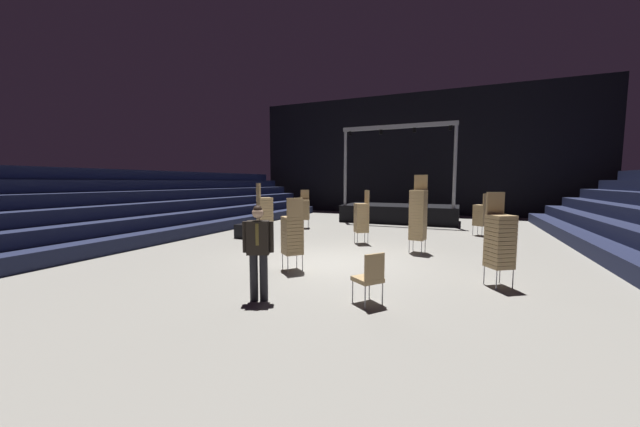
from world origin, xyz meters
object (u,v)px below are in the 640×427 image
man_with_tie (258,247)px  chair_stack_mid_centre (418,214)px  chair_stack_front_right (500,240)px  chair_stack_mid_left (481,215)px  chair_stack_rear_left (362,217)px  chair_stack_front_left (292,234)px  chair_stack_mid_right (265,216)px  loose_chair_near_man (370,275)px  equipment_road_case (248,231)px  chair_stack_rear_right (304,209)px  stage_riser (400,212)px

man_with_tie → chair_stack_mid_centre: 5.91m
chair_stack_front_right → chair_stack_mid_left: 7.22m
chair_stack_mid_centre → chair_stack_rear_left: (-2.02, 0.82, -0.25)m
chair_stack_front_left → chair_stack_mid_left: bearing=10.9°
chair_stack_mid_centre → chair_stack_mid_right: bearing=27.0°
chair_stack_mid_centre → loose_chair_near_man: (-0.23, -4.91, -0.66)m
chair_stack_rear_left → equipment_road_case: bearing=65.3°
chair_stack_rear_left → loose_chair_near_man: bearing=164.9°
man_with_tie → equipment_road_case: (-4.22, 5.72, -0.73)m
chair_stack_rear_right → loose_chair_near_man: 10.08m
chair_stack_front_right → loose_chair_near_man: 3.05m
chair_stack_front_left → chair_stack_rear_right: bearing=64.5°
man_with_tie → chair_stack_front_left: (-0.43, 2.16, -0.10)m
chair_stack_front_right → equipment_road_case: bearing=-53.8°
loose_chair_near_man → chair_stack_mid_centre: bearing=35.4°
chair_stack_mid_centre → equipment_road_case: chair_stack_mid_centre is taller
chair_stack_rear_right → equipment_road_case: chair_stack_rear_right is taller
stage_riser → chair_stack_mid_right: size_ratio=2.80×
chair_stack_rear_left → loose_chair_near_man: (1.79, -5.73, -0.41)m
chair_stack_front_left → chair_stack_mid_right: size_ratio=0.84×
man_with_tie → chair_stack_rear_right: (-3.42, 9.13, -0.10)m
chair_stack_mid_left → chair_stack_front_right: bearing=-149.5°
man_with_tie → equipment_road_case: man_with_tie is taller
stage_riser → chair_stack_mid_left: bearing=-43.4°
chair_stack_mid_left → chair_stack_rear_left: bearing=162.1°
chair_stack_rear_left → equipment_road_case: chair_stack_rear_left is taller
loose_chair_near_man → chair_stack_rear_left: bearing=55.4°
chair_stack_front_right → loose_chair_near_man: chair_stack_front_right is taller
chair_stack_mid_left → equipment_road_case: size_ratio=1.90×
chair_stack_mid_right → chair_stack_rear_right: 5.11m
equipment_road_case → chair_stack_rear_left: bearing=7.8°
man_with_tie → chair_stack_front_left: bearing=-103.4°
chair_stack_front_left → chair_stack_rear_left: bearing=33.5°
chair_stack_mid_left → chair_stack_rear_right: chair_stack_rear_right is taller
stage_riser → chair_stack_mid_centre: stage_riser is taller
chair_stack_rear_left → loose_chair_near_man: 6.02m
chair_stack_front_right → chair_stack_mid_left: bearing=-123.4°
man_with_tie → chair_stack_front_right: 4.92m
chair_stack_mid_left → chair_stack_rear_right: size_ratio=0.95×
chair_stack_mid_left → chair_stack_mid_centre: 4.80m
chair_stack_front_right → chair_stack_mid_centre: chair_stack_mid_centre is taller
man_with_tie → chair_stack_mid_centre: bearing=-136.0°
chair_stack_mid_right → chair_stack_rear_right: chair_stack_mid_right is taller
stage_riser → chair_stack_front_right: size_ratio=3.04×
chair_stack_front_left → chair_stack_mid_left: size_ratio=1.05×
man_with_tie → chair_stack_mid_left: 10.69m
man_with_tie → chair_stack_rear_right: 9.75m
stage_riser → man_with_tie: 13.50m
chair_stack_mid_right → chair_stack_mid_centre: chair_stack_mid_centre is taller
man_with_tie → equipment_road_case: size_ratio=1.96×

